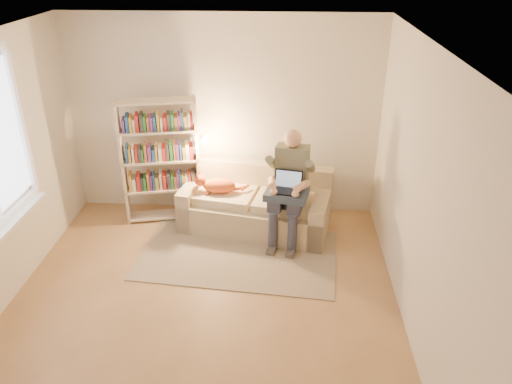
# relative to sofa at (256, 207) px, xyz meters

# --- Properties ---
(floor) EXTENTS (4.50, 4.50, 0.00)m
(floor) POSITION_rel_sofa_xyz_m (-0.45, -1.74, -0.29)
(floor) COLOR #997145
(floor) RESTS_ON ground
(ceiling) EXTENTS (4.00, 4.50, 0.02)m
(ceiling) POSITION_rel_sofa_xyz_m (-0.45, -1.74, 2.31)
(ceiling) COLOR white
(ceiling) RESTS_ON wall_back
(wall_right) EXTENTS (0.02, 4.50, 2.60)m
(wall_right) POSITION_rel_sofa_xyz_m (1.55, -1.74, 1.01)
(wall_right) COLOR silver
(wall_right) RESTS_ON floor
(wall_back) EXTENTS (4.00, 0.02, 2.60)m
(wall_back) POSITION_rel_sofa_xyz_m (-0.45, 0.51, 1.01)
(wall_back) COLOR silver
(wall_back) RESTS_ON floor
(sofa) EXTENTS (1.97, 1.18, 0.78)m
(sofa) POSITION_rel_sofa_xyz_m (0.00, 0.00, 0.00)
(sofa) COLOR tan
(sofa) RESTS_ON floor
(person) EXTENTS (0.50, 0.68, 1.38)m
(person) POSITION_rel_sofa_xyz_m (0.41, -0.23, 0.49)
(person) COLOR gray
(person) RESTS_ON sofa
(cat) EXTENTS (0.63, 0.30, 0.23)m
(cat) POSITION_rel_sofa_xyz_m (-0.46, -0.03, 0.31)
(cat) COLOR orange
(cat) RESTS_ON sofa
(blanket) EXTENTS (0.56, 0.49, 0.09)m
(blanket) POSITION_rel_sofa_xyz_m (0.37, -0.36, 0.40)
(blanket) COLOR #2C3A4D
(blanket) RESTS_ON person
(laptop) EXTENTS (0.38, 0.33, 0.29)m
(laptop) POSITION_rel_sofa_xyz_m (0.37, -0.35, 0.50)
(laptop) COLOR black
(laptop) RESTS_ON blanket
(bookshelf) EXTENTS (1.12, 0.45, 1.64)m
(bookshelf) POSITION_rel_sofa_xyz_m (-1.23, 0.16, 0.62)
(bookshelf) COLOR beige
(bookshelf) RESTS_ON floor
(rug) EXTENTS (2.42, 1.57, 0.01)m
(rug) POSITION_rel_sofa_xyz_m (-0.17, -0.68, -0.28)
(rug) COLOR gray
(rug) RESTS_ON floor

